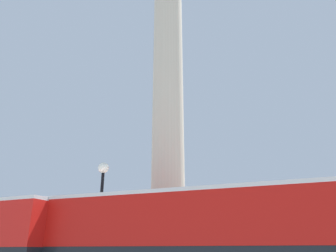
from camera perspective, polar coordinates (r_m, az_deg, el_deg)
The scene contains 2 objects.
monument_column at distance 18.66m, azimuth -0.00°, elevation -2.22°, with size 6.04×6.04×25.94m.
street_lamp at distance 15.02m, azimuth -11.77°, elevation -15.22°, with size 0.49×0.49×6.36m.
Camera 1 is at (6.03, -16.62, 2.58)m, focal length 35.00 mm.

